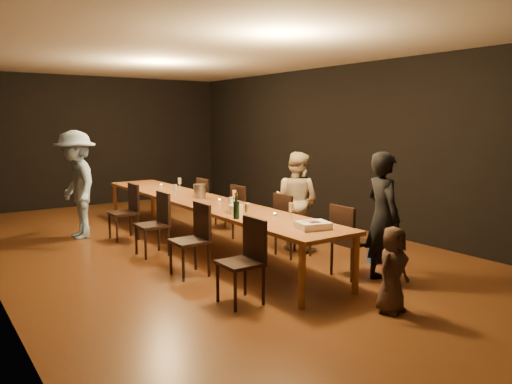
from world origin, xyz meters
TOP-DOWN VIEW (x-y plane):
  - ground at (0.00, 0.00)m, footprint 10.00×10.00m
  - room_shell at (0.00, 0.00)m, footprint 6.04×10.04m
  - table at (0.00, 0.00)m, footprint 0.90×6.00m
  - chair_right_0 at (0.85, -2.40)m, footprint 0.42×0.42m
  - chair_right_1 at (0.85, -1.20)m, footprint 0.42×0.42m
  - chair_right_2 at (0.85, 0.00)m, footprint 0.42×0.42m
  - chair_right_3 at (0.85, 1.20)m, footprint 0.42×0.42m
  - chair_left_0 at (-0.85, -2.40)m, footprint 0.42×0.42m
  - chair_left_1 at (-0.85, -1.20)m, footprint 0.42×0.42m
  - chair_left_2 at (-0.85, 0.00)m, footprint 0.42×0.42m
  - chair_left_3 at (-0.85, 1.20)m, footprint 0.42×0.42m
  - woman_birthday at (0.98, -2.77)m, footprint 0.55×0.68m
  - woman_tan at (1.15, -0.91)m, footprint 0.81×0.90m
  - man_blue at (-1.44, 1.75)m, footprint 0.70×1.19m
  - child at (0.32, -3.50)m, footprint 0.48×0.35m
  - gift_bag_red at (1.54, -2.42)m, footprint 0.25×0.19m
  - gift_bag_blue at (1.58, -2.16)m, footprint 0.26×0.19m
  - birthday_cake at (0.04, -2.56)m, footprint 0.41×0.36m
  - plate_stack at (-0.17, -1.25)m, footprint 0.23×0.23m
  - champagne_bottle at (-0.36, -1.55)m, footprint 0.09×0.09m
  - ice_bucket at (0.09, 0.25)m, footprint 0.22×0.22m
  - wineglass_0 at (-0.28, -1.69)m, footprint 0.06×0.06m
  - wineglass_1 at (0.19, -1.97)m, footprint 0.06×0.06m
  - wineglass_2 at (-0.19, -1.15)m, footprint 0.06×0.06m
  - wineglass_3 at (0.23, -0.58)m, footprint 0.06×0.06m
  - wineglass_4 at (-0.21, 0.54)m, footprint 0.06×0.06m
  - wineglass_5 at (0.26, 1.33)m, footprint 0.06×0.06m
  - tealight_near at (0.15, -1.68)m, footprint 0.05×0.05m
  - tealight_mid at (0.15, -0.27)m, footprint 0.05×0.05m
  - tealight_far at (0.15, 1.90)m, footprint 0.05×0.05m

SIDE VIEW (x-z plane):
  - ground at x=0.00m, z-range 0.00..0.00m
  - gift_bag_red at x=1.54m, z-range 0.00..0.27m
  - gift_bag_blue at x=1.58m, z-range 0.00..0.29m
  - child at x=0.32m, z-range 0.00..0.91m
  - chair_right_0 at x=0.85m, z-range 0.00..0.93m
  - chair_right_1 at x=0.85m, z-range 0.00..0.93m
  - chair_right_2 at x=0.85m, z-range 0.00..0.93m
  - chair_right_3 at x=0.85m, z-range 0.00..0.93m
  - chair_left_0 at x=-0.85m, z-range 0.00..0.93m
  - chair_left_1 at x=-0.85m, z-range 0.00..0.93m
  - chair_left_2 at x=-0.85m, z-range 0.00..0.93m
  - chair_left_3 at x=-0.85m, z-range 0.00..0.93m
  - table at x=0.00m, z-range 0.33..1.08m
  - woman_tan at x=1.15m, z-range 0.00..1.51m
  - tealight_near at x=0.15m, z-range 0.75..0.78m
  - tealight_mid at x=0.15m, z-range 0.75..0.78m
  - tealight_far at x=0.15m, z-range 0.75..0.78m
  - birthday_cake at x=0.04m, z-range 0.75..0.83m
  - plate_stack at x=-0.17m, z-range 0.75..0.86m
  - woman_birthday at x=0.98m, z-range 0.00..1.62m
  - wineglass_0 at x=-0.28m, z-range 0.75..0.96m
  - wineglass_1 at x=0.19m, z-range 0.75..0.96m
  - wineglass_2 at x=-0.19m, z-range 0.75..0.96m
  - wineglass_3 at x=0.23m, z-range 0.75..0.96m
  - wineglass_4 at x=-0.21m, z-range 0.75..0.96m
  - wineglass_5 at x=0.26m, z-range 0.75..0.96m
  - ice_bucket at x=0.09m, z-range 0.75..0.97m
  - man_blue at x=-1.44m, z-range 0.00..1.82m
  - champagne_bottle at x=-0.36m, z-range 0.75..1.08m
  - room_shell at x=0.00m, z-range 0.57..3.59m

